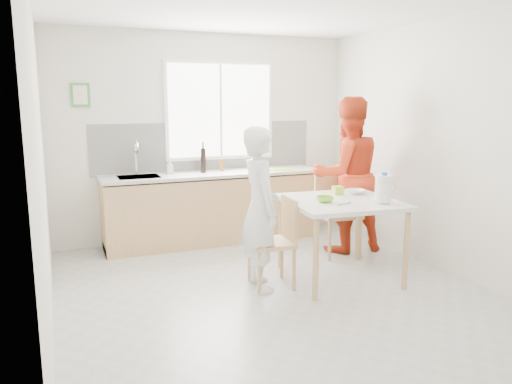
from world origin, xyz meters
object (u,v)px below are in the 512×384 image
Objects in this scene: dining_table at (341,208)px; wine_bottle_b at (203,160)px; person_white at (260,209)px; person_red at (347,175)px; bowl_white at (356,192)px; bowl_green at (325,199)px; chair_left at (278,238)px; wine_bottle_a at (203,160)px; milk_jug at (384,188)px; chair_far at (335,209)px.

dining_table is 2.19m from wine_bottle_b.
person_red is at bearing -57.26° from person_white.
bowl_white is at bearing 71.09° from person_red.
person_white is at bearing 170.41° from bowl_green.
person_white is 8.93× the size of bowl_green.
wine_bottle_a is (-0.23, 1.79, 0.59)m from chair_left.
bowl_green is 0.59m from milk_jug.
chair_far is 3.48× the size of milk_jug.
milk_jug is 0.95× the size of wine_bottle_b.
milk_jug is 0.89× the size of wine_bottle_a.
chair_left is 0.61m from bowl_green.
wine_bottle_b is (-1.30, 1.19, 0.52)m from chair_far.
dining_table is 0.63× the size of person_red.
chair_far is 1.08m from bowl_green.
milk_jug is at bearing -28.94° from bowl_green.
wine_bottle_a is (-1.51, 1.01, 0.14)m from person_red.
wine_bottle_a is at bearing 124.57° from milk_jug.
wine_bottle_b is (-1.48, 1.14, 0.13)m from person_red.
chair_left is 1.08m from bowl_white.
bowl_white is at bearing 104.28° from chair_left.
chair_left is at bearing 164.48° from milk_jug.
chair_left is 0.48× the size of person_red.
wine_bottle_a is (-0.05, 1.77, 0.28)m from person_white.
person_red reaches higher than chair_far.
chair_far is at bearing -55.81° from person_white.
dining_table is 0.49m from milk_jug.
person_red reaches higher than wine_bottle_b.
chair_far is 1.79m from wine_bottle_a.
bowl_green is at bearing 52.58° from person_red.
milk_jug is at bearing -103.23° from person_white.
dining_table is 0.92m from chair_far.
person_white is 1.79m from wine_bottle_a.
person_red is 5.88× the size of wine_bottle_a.
bowl_green is at bearing -94.30° from person_white.
person_white is at bearing 32.74° from person_red.
chair_far is at bearing 20.94° from person_red.
wine_bottle_a is at bearing -167.27° from chair_left.
chair_left is 1.90m from wine_bottle_a.
chair_far is (1.10, 0.73, 0.06)m from chair_left.
wine_bottle_b is (-0.88, 1.98, 0.32)m from dining_table.
person_white is 5.00× the size of wine_bottle_a.
milk_jug is at bearing -92.66° from bowl_white.
bowl_white is (-0.10, -0.57, 0.31)m from chair_far.
person_red reaches higher than dining_table.
wine_bottle_a is (-0.91, 1.85, 0.33)m from dining_table.
wine_bottle_b is at bearing 108.53° from bowl_green.
dining_table is at bearing -112.98° from chair_far.
chair_far reaches higher than dining_table.
bowl_white is (0.32, 0.22, 0.11)m from dining_table.
person_white is at bearing -88.34° from wine_bottle_a.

